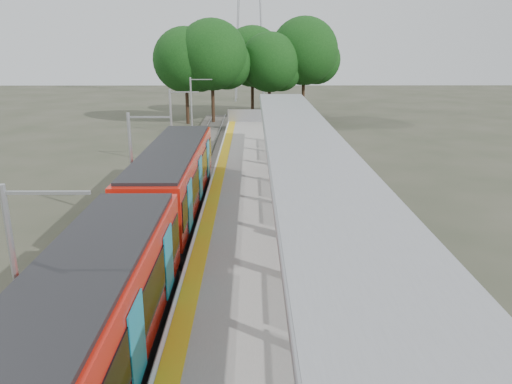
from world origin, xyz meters
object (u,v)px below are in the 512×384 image
(bench_far, at_px, (297,162))
(litter_bin, at_px, (292,227))
(train, at_px, (143,230))
(info_pillar_near, at_px, (290,254))
(bench_mid, at_px, (320,248))
(info_pillar_far, at_px, (294,154))

(bench_far, xyz_separation_m, litter_bin, (-1.12, -10.77, -0.06))
(train, distance_m, litter_bin, 5.78)
(train, bearing_deg, bench_far, 62.11)
(litter_bin, bearing_deg, info_pillar_near, -95.82)
(info_pillar_near, bearing_deg, bench_mid, 64.94)
(bench_mid, bearing_deg, info_pillar_near, -132.91)
(bench_mid, xyz_separation_m, info_pillar_far, (0.16, 13.78, 0.35))
(info_pillar_far, bearing_deg, bench_far, -66.84)
(info_pillar_near, xyz_separation_m, litter_bin, (0.34, 3.37, -0.33))
(bench_far, height_order, info_pillar_far, info_pillar_far)
(train, bearing_deg, info_pillar_near, -17.87)
(train, height_order, bench_far, train)
(bench_far, xyz_separation_m, info_pillar_near, (-1.46, -14.14, 0.27))
(bench_mid, bearing_deg, info_pillar_far, 89.62)
(litter_bin, bearing_deg, bench_far, 84.06)
(info_pillar_far, distance_m, litter_bin, 11.69)
(bench_far, bearing_deg, info_pillar_near, -87.78)
(info_pillar_near, bearing_deg, bench_far, 102.21)
(bench_mid, relative_size, info_pillar_near, 0.74)
(bench_far, bearing_deg, litter_bin, -87.81)
(bench_mid, height_order, bench_far, bench_far)
(bench_far, height_order, info_pillar_near, info_pillar_near)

